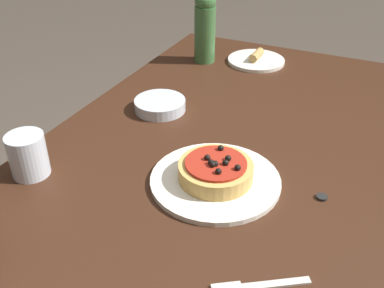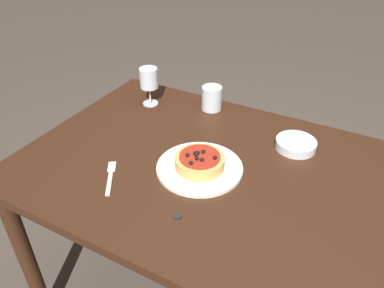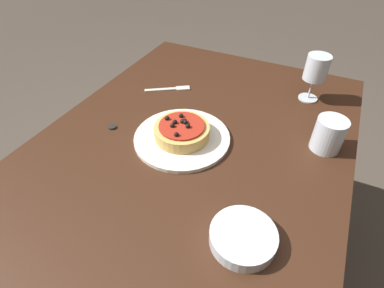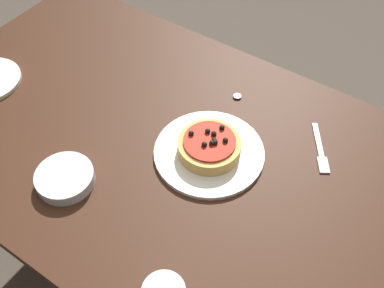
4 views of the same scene
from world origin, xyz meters
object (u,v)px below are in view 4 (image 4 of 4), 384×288
pizza (209,146)px  fork (320,151)px  side_bowl (65,178)px  bottle_cap (237,96)px  dinner_plate (209,153)px  dining_table (163,160)px

pizza → fork: 0.30m
side_bowl → bottle_cap: size_ratio=6.07×
dinner_plate → bottle_cap: 0.23m
fork → side_bowl: bearing=-80.6°
dinner_plate → fork: 0.29m
pizza → fork: pizza is taller
dinner_plate → side_bowl: 0.37m
side_bowl → dining_table: bearing=64.6°
pizza → side_bowl: (-0.25, -0.27, -0.02)m
side_bowl → bottle_cap: (0.20, 0.50, -0.01)m
dinner_plate → side_bowl: side_bowl is taller
dining_table → fork: bearing=28.8°
side_bowl → bottle_cap: side_bowl is taller
bottle_cap → fork: bearing=-10.7°
dinner_plate → fork: (0.24, 0.17, -0.00)m
pizza → side_bowl: 0.37m
dining_table → pizza: bearing=13.8°
dining_table → dinner_plate: bearing=13.8°
dinner_plate → fork: bearing=35.7°
bottle_cap → side_bowl: bearing=-111.9°
side_bowl → fork: (0.49, 0.45, -0.01)m
pizza → bottle_cap: pizza is taller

